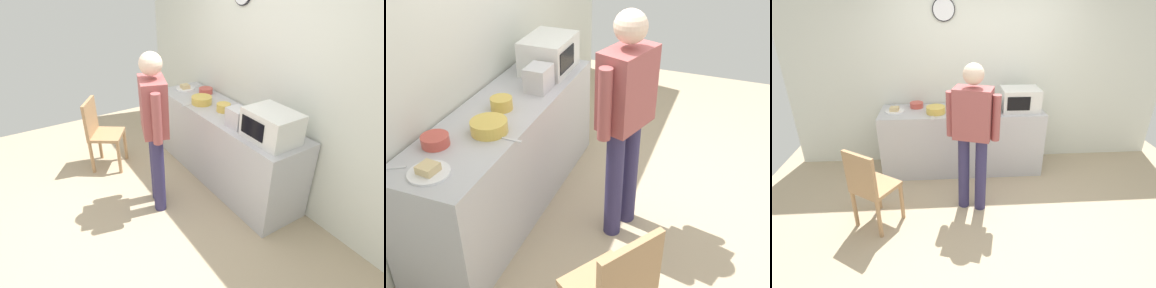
{
  "view_description": "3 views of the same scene",
  "coord_description": "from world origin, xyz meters",
  "views": [
    {
      "loc": [
        2.35,
        -0.88,
        2.37
      ],
      "look_at": [
        -0.24,
        0.74,
        0.64
      ],
      "focal_mm": 29.17,
      "sensor_mm": 36.0,
      "label": 1
    },
    {
      "loc": [
        -2.99,
        -0.4,
        2.51
      ],
      "look_at": [
        -0.14,
        0.67,
        0.61
      ],
      "focal_mm": 43.5,
      "sensor_mm": 36.0,
      "label": 2
    },
    {
      "loc": [
        -0.54,
        -2.73,
        2.31
      ],
      "look_at": [
        -0.3,
        0.75,
        0.61
      ],
      "focal_mm": 28.7,
      "sensor_mm": 36.0,
      "label": 3
    }
  ],
  "objects": [
    {
      "name": "ground_plane",
      "position": [
        0.0,
        0.0,
        0.0
      ],
      "size": [
        6.0,
        6.0,
        0.0
      ],
      "primitive_type": "plane",
      "color": "tan"
    },
    {
      "name": "back_wall",
      "position": [
        -0.0,
        1.6,
        1.3
      ],
      "size": [
        5.4,
        0.13,
        2.6
      ],
      "color": "silver",
      "rests_on": "ground_plane"
    },
    {
      "name": "kitchen_counter",
      "position": [
        -0.29,
        1.22,
        0.45
      ],
      "size": [
        2.21,
        0.62,
        0.9
      ],
      "primitive_type": "cube",
      "color": "#B7B7BC",
      "rests_on": "ground_plane"
    },
    {
      "name": "microwave",
      "position": [
        0.49,
        1.18,
        1.05
      ],
      "size": [
        0.5,
        0.39,
        0.3
      ],
      "color": "silver",
      "rests_on": "kitchen_counter"
    },
    {
      "name": "sandwich_plate",
      "position": [
        -1.2,
        1.22,
        0.92
      ],
      "size": [
        0.26,
        0.26,
        0.07
      ],
      "color": "white",
      "rests_on": "kitchen_counter"
    },
    {
      "name": "salad_bowl",
      "position": [
        -0.31,
        1.21,
        0.95
      ],
      "size": [
        0.17,
        0.17,
        0.09
      ],
      "primitive_type": "cylinder",
      "color": "gold",
      "rests_on": "kitchen_counter"
    },
    {
      "name": "cereal_bowl",
      "position": [
        -0.64,
        1.13,
        0.95
      ],
      "size": [
        0.25,
        0.25,
        0.09
      ],
      "primitive_type": "cylinder",
      "color": "gold",
      "rests_on": "kitchen_counter"
    },
    {
      "name": "mixing_bowl",
      "position": [
        -0.92,
        1.37,
        0.94
      ],
      "size": [
        0.18,
        0.18,
        0.07
      ],
      "primitive_type": "cylinder",
      "color": "#C64C42",
      "rests_on": "kitchen_counter"
    },
    {
      "name": "toaster",
      "position": [
        0.09,
        1.09,
        1.0
      ],
      "size": [
        0.22,
        0.18,
        0.2
      ],
      "primitive_type": "cube",
      "color": "silver",
      "rests_on": "kitchen_counter"
    },
    {
      "name": "fork_utensil",
      "position": [
        -0.69,
        0.95,
        0.91
      ],
      "size": [
        0.02,
        0.17,
        0.01
      ],
      "primitive_type": "cube",
      "rotation": [
        0.0,
        0.0,
        1.55
      ],
      "color": "silver",
      "rests_on": "kitchen_counter"
    },
    {
      "name": "spoon_utensil",
      "position": [
        -1.23,
        1.46,
        0.91
      ],
      "size": [
        0.1,
        0.16,
        0.01
      ],
      "primitive_type": "cube",
      "rotation": [
        0.0,
        0.0,
        2.09
      ],
      "color": "silver",
      "rests_on": "kitchen_counter"
    },
    {
      "name": "person_standing",
      "position": [
        -0.23,
        0.29,
        1.01
      ],
      "size": [
        0.56,
        0.35,
        1.72
      ],
      "color": "#2F2A54",
      "rests_on": "ground_plane"
    },
    {
      "name": "wooden_chair",
      "position": [
        -1.33,
        0.01,
        0.52
      ],
      "size": [
        0.55,
        0.55,
        0.94
      ],
      "color": "#A87F56",
      "rests_on": "ground_plane"
    }
  ]
}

